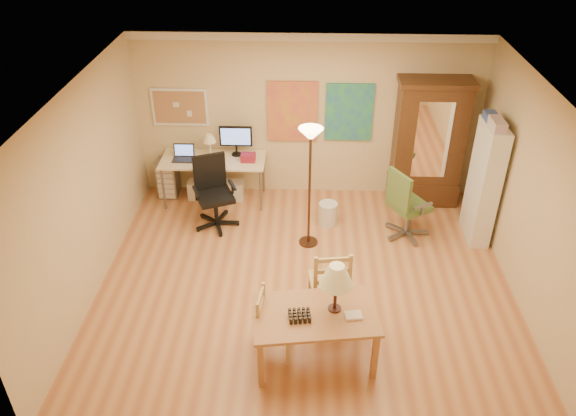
{
  "coord_description": "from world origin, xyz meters",
  "views": [
    {
      "loc": [
        -0.01,
        -5.88,
        4.91
      ],
      "look_at": [
        -0.24,
        0.3,
        1.0
      ],
      "focal_mm": 35.0,
      "sensor_mm": 36.0,
      "label": 1
    }
  ],
  "objects_px": {
    "dining_table": "(322,303)",
    "armoire": "(427,151)",
    "bookshelf": "(484,183)",
    "computer_desk": "(217,174)",
    "office_chair_green": "(406,219)",
    "office_chair_black": "(215,208)"
  },
  "relations": [
    {
      "from": "bookshelf",
      "to": "computer_desk",
      "type": "bearing_deg",
      "value": 167.03
    },
    {
      "from": "dining_table",
      "to": "armoire",
      "type": "distance_m",
      "value": 3.93
    },
    {
      "from": "dining_table",
      "to": "office_chair_black",
      "type": "bearing_deg",
      "value": 120.74
    },
    {
      "from": "armoire",
      "to": "bookshelf",
      "type": "xyz_separation_m",
      "value": [
        0.64,
        -1.01,
        -0.01
      ]
    },
    {
      "from": "office_chair_black",
      "to": "armoire",
      "type": "xyz_separation_m",
      "value": [
        3.31,
        0.85,
        0.61
      ]
    },
    {
      "from": "office_chair_black",
      "to": "armoire",
      "type": "height_order",
      "value": "armoire"
    },
    {
      "from": "dining_table",
      "to": "armoire",
      "type": "xyz_separation_m",
      "value": [
        1.72,
        3.54,
        0.1
      ]
    },
    {
      "from": "armoire",
      "to": "bookshelf",
      "type": "bearing_deg",
      "value": -57.62
    },
    {
      "from": "computer_desk",
      "to": "office_chair_green",
      "type": "bearing_deg",
      "value": -18.21
    },
    {
      "from": "dining_table",
      "to": "office_chair_black",
      "type": "distance_m",
      "value": 3.16
    },
    {
      "from": "office_chair_green",
      "to": "bookshelf",
      "type": "bearing_deg",
      "value": 2.65
    },
    {
      "from": "office_chair_black",
      "to": "computer_desk",
      "type": "bearing_deg",
      "value": 96.06
    },
    {
      "from": "dining_table",
      "to": "bookshelf",
      "type": "relative_size",
      "value": 0.81
    },
    {
      "from": "office_chair_black",
      "to": "office_chair_green",
      "type": "bearing_deg",
      "value": -4.05
    },
    {
      "from": "computer_desk",
      "to": "bookshelf",
      "type": "height_order",
      "value": "bookshelf"
    },
    {
      "from": "dining_table",
      "to": "computer_desk",
      "type": "height_order",
      "value": "dining_table"
    },
    {
      "from": "dining_table",
      "to": "office_chair_green",
      "type": "height_order",
      "value": "dining_table"
    },
    {
      "from": "office_chair_black",
      "to": "bookshelf",
      "type": "xyz_separation_m",
      "value": [
        3.95,
        -0.16,
        0.6
      ]
    },
    {
      "from": "computer_desk",
      "to": "armoire",
      "type": "xyz_separation_m",
      "value": [
        3.39,
        0.08,
        0.45
      ]
    },
    {
      "from": "office_chair_green",
      "to": "bookshelf",
      "type": "xyz_separation_m",
      "value": [
        1.06,
        0.05,
        0.6
      ]
    },
    {
      "from": "computer_desk",
      "to": "office_chair_black",
      "type": "distance_m",
      "value": 0.79
    },
    {
      "from": "dining_table",
      "to": "armoire",
      "type": "bearing_deg",
      "value": 64.11
    }
  ]
}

